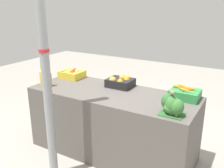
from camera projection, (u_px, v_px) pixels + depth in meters
The scene contains 10 objects.
ground_plane at pixel (112, 151), 3.11m from camera, with size 10.00×10.00×0.00m, color gray.
market_table at pixel (112, 123), 2.99m from camera, with size 1.95×0.76×0.78m, color #56514C.
support_pole at pixel (45, 62), 2.30m from camera, with size 0.10×0.10×2.49m.
apple_crate at pixel (71, 74), 3.41m from camera, with size 0.31×0.25×0.13m.
orange_crate at pixel (121, 82), 3.05m from camera, with size 0.31×0.25×0.14m.
carrot_crate at pixel (185, 93), 2.67m from camera, with size 0.31×0.25×0.14m.
broccoli_pile at pixel (172, 105), 2.28m from camera, with size 0.23×0.19×0.19m.
juice_bottle_golden at pixel (42, 77), 3.10m from camera, with size 0.07×0.07×0.26m.
juice_bottle_amber at pixel (49, 79), 3.05m from camera, with size 0.08×0.08×0.23m.
sparrow_bird at pixel (172, 93), 2.23m from camera, with size 0.08×0.12×0.05m.
Camera 1 is at (1.37, -2.33, 1.76)m, focal length 40.00 mm.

